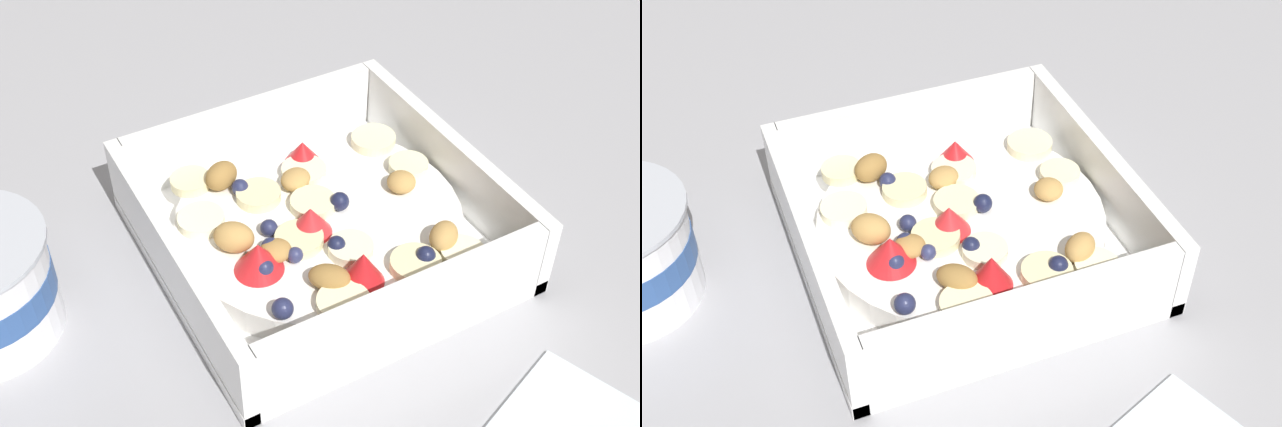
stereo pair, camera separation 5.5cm
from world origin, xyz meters
TOP-DOWN VIEW (x-y plane):
  - ground_plane at (0.00, 0.00)m, footprint 2.40×2.40m
  - fruit_bowl at (0.01, 0.00)m, footprint 0.21×0.21m
  - spoon at (0.14, -0.04)m, footprint 0.11×0.16m

SIDE VIEW (x-z plane):
  - ground_plane at x=0.00m, z-range 0.00..0.00m
  - spoon at x=0.14m, z-range 0.00..0.01m
  - fruit_bowl at x=0.01m, z-range -0.01..0.05m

